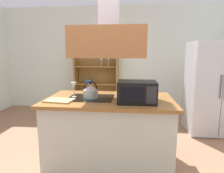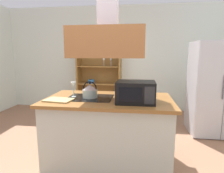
{
  "view_description": "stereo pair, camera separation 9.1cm",
  "coord_description": "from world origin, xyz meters",
  "px_view_note": "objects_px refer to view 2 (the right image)",
  "views": [
    {
      "loc": [
        0.47,
        -2.17,
        1.49
      ],
      "look_at": [
        0.18,
        0.66,
        1.0
      ],
      "focal_mm": 30.96,
      "sensor_mm": 36.0,
      "label": 1
    },
    {
      "loc": [
        0.56,
        -2.16,
        1.49
      ],
      "look_at": [
        0.18,
        0.66,
        1.0
      ],
      "focal_mm": 30.96,
      "sensor_mm": 36.0,
      "label": 2
    }
  ],
  "objects_px": {
    "refrigerator": "(216,88)",
    "cutting_board": "(59,100)",
    "dish_cabinet": "(99,81)",
    "microwave": "(135,92)",
    "wine_glass_on_counter": "(73,86)",
    "kettle": "(90,91)"
  },
  "relations": [
    {
      "from": "dish_cabinet",
      "to": "wine_glass_on_counter",
      "type": "height_order",
      "value": "dish_cabinet"
    },
    {
      "from": "cutting_board",
      "to": "microwave",
      "type": "xyz_separation_m",
      "value": [
        0.96,
        0.03,
        0.12
      ]
    },
    {
      "from": "dish_cabinet",
      "to": "microwave",
      "type": "relative_size",
      "value": 3.88
    },
    {
      "from": "kettle",
      "to": "microwave",
      "type": "distance_m",
      "value": 0.63
    },
    {
      "from": "dish_cabinet",
      "to": "kettle",
      "type": "relative_size",
      "value": 8.07
    },
    {
      "from": "wine_glass_on_counter",
      "to": "refrigerator",
      "type": "bearing_deg",
      "value": 28.12
    },
    {
      "from": "kettle",
      "to": "wine_glass_on_counter",
      "type": "xyz_separation_m",
      "value": [
        -0.24,
        0.03,
        0.06
      ]
    },
    {
      "from": "cutting_board",
      "to": "refrigerator",
      "type": "bearing_deg",
      "value": 31.31
    },
    {
      "from": "refrigerator",
      "to": "cutting_board",
      "type": "relative_size",
      "value": 5.01
    },
    {
      "from": "refrigerator",
      "to": "microwave",
      "type": "xyz_separation_m",
      "value": [
        -1.46,
        -1.44,
        0.18
      ]
    },
    {
      "from": "microwave",
      "to": "refrigerator",
      "type": "bearing_deg",
      "value": 44.5
    },
    {
      "from": "refrigerator",
      "to": "dish_cabinet",
      "type": "height_order",
      "value": "dish_cabinet"
    },
    {
      "from": "kettle",
      "to": "cutting_board",
      "type": "relative_size",
      "value": 0.65
    },
    {
      "from": "refrigerator",
      "to": "kettle",
      "type": "distance_m",
      "value": 2.43
    },
    {
      "from": "dish_cabinet",
      "to": "cutting_board",
      "type": "relative_size",
      "value": 5.25
    },
    {
      "from": "dish_cabinet",
      "to": "microwave",
      "type": "xyz_separation_m",
      "value": [
        0.98,
        -2.65,
        0.24
      ]
    },
    {
      "from": "dish_cabinet",
      "to": "kettle",
      "type": "bearing_deg",
      "value": -81.48
    },
    {
      "from": "microwave",
      "to": "wine_glass_on_counter",
      "type": "distance_m",
      "value": 0.87
    },
    {
      "from": "refrigerator",
      "to": "wine_glass_on_counter",
      "type": "bearing_deg",
      "value": -151.88
    },
    {
      "from": "refrigerator",
      "to": "microwave",
      "type": "bearing_deg",
      "value": -135.5
    },
    {
      "from": "cutting_board",
      "to": "wine_glass_on_counter",
      "type": "distance_m",
      "value": 0.3
    },
    {
      "from": "refrigerator",
      "to": "cutting_board",
      "type": "bearing_deg",
      "value": -148.69
    }
  ]
}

